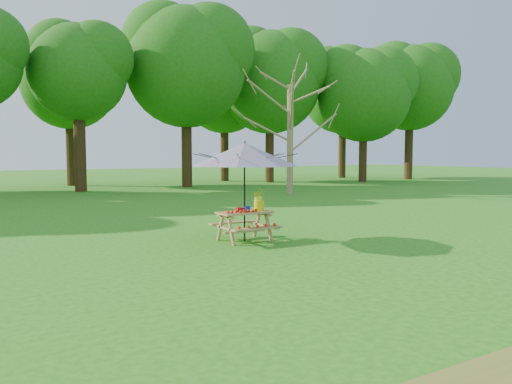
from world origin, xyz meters
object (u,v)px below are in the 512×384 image
bare_tree (291,40)px  flower_bucket (259,199)px  picnic_table (245,227)px  patio_umbrella (244,155)px

bare_tree → flower_bucket: (-8.02, -10.29, -6.46)m
bare_tree → picnic_table: 15.06m
patio_umbrella → flower_bucket: 1.07m
bare_tree → picnic_table: size_ratio=9.24×
bare_tree → patio_umbrella: size_ratio=4.52×
flower_bucket → patio_umbrella: bearing=-179.8°
picnic_table → flower_bucket: size_ratio=2.56×
bare_tree → picnic_table: bare_tree is taller
picnic_table → patio_umbrella: bearing=84.8°
patio_umbrella → flower_bucket: size_ratio=5.24×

